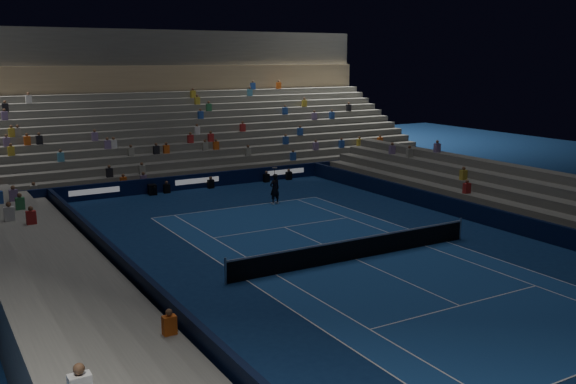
{
  "coord_description": "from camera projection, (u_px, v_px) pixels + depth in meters",
  "views": [
    {
      "loc": [
        -16.55,
        -22.24,
        8.88
      ],
      "look_at": [
        0.0,
        6.0,
        2.0
      ],
      "focal_mm": 40.07,
      "sensor_mm": 36.0,
      "label": 1
    }
  ],
  "objects": [
    {
      "name": "tennis_net",
      "position": [
        356.0,
        249.0,
        28.68
      ],
      "size": [
        12.9,
        0.1,
        1.1
      ],
      "color": "#B2B2B7",
      "rests_on": "ground"
    },
    {
      "name": "grandstand_main",
      "position": [
        151.0,
        127.0,
        51.65
      ],
      "size": [
        44.0,
        15.2,
        11.2
      ],
      "color": "#60615C",
      "rests_on": "ground"
    },
    {
      "name": "court_surface",
      "position": [
        356.0,
        259.0,
        28.79
      ],
      "size": [
        10.97,
        23.77,
        0.01
      ],
      "primitive_type": "cube",
      "color": "navy",
      "rests_on": "ground"
    },
    {
      "name": "tennis_player",
      "position": [
        275.0,
        189.0,
        39.46
      ],
      "size": [
        0.74,
        0.53,
        1.89
      ],
      "primitive_type": "imported",
      "rotation": [
        0.0,
        0.0,
        3.26
      ],
      "color": "black",
      "rests_on": "ground"
    },
    {
      "name": "ground",
      "position": [
        356.0,
        259.0,
        28.79
      ],
      "size": [
        90.0,
        90.0,
        0.0
      ],
      "primitive_type": "plane",
      "color": "navy",
      "rests_on": "ground"
    },
    {
      "name": "sponsor_barrier_west",
      "position": [
        145.0,
        287.0,
        23.89
      ],
      "size": [
        0.25,
        37.0,
        1.0
      ],
      "primitive_type": "cube",
      "color": "black",
      "rests_on": "ground"
    },
    {
      "name": "sponsor_barrier_far",
      "position": [
        197.0,
        181.0,
        44.31
      ],
      "size": [
        44.0,
        0.25,
        1.0
      ],
      "primitive_type": "cube",
      "color": "black",
      "rests_on": "ground"
    },
    {
      "name": "sponsor_barrier_east",
      "position": [
        506.0,
        221.0,
        33.48
      ],
      "size": [
        0.25,
        37.0,
        1.0
      ],
      "primitive_type": "cube",
      "color": "black",
      "rests_on": "ground"
    },
    {
      "name": "broadcast_camera",
      "position": [
        152.0,
        190.0,
        42.25
      ],
      "size": [
        0.58,
        1.01,
        0.68
      ],
      "color": "black",
      "rests_on": "ground"
    },
    {
      "name": "grandstand_west",
      "position": [
        46.0,
        293.0,
        22.08
      ],
      "size": [
        5.0,
        37.0,
        2.5
      ],
      "color": "slate",
      "rests_on": "ground"
    },
    {
      "name": "grandstand_east",
      "position": [
        551.0,
        206.0,
        35.11
      ],
      "size": [
        5.0,
        37.0,
        2.5
      ],
      "color": "#62635E",
      "rests_on": "ground"
    }
  ]
}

